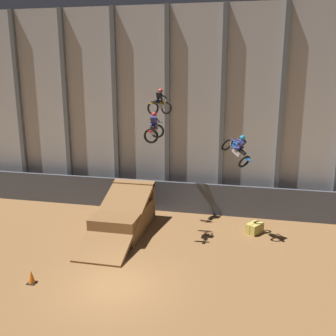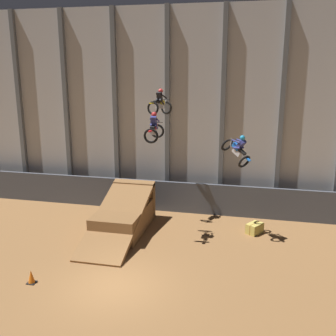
# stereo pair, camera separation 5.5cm
# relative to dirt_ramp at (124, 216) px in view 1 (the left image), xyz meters

# --- Properties ---
(ground_plane) EXTENTS (60.00, 60.00, 0.00)m
(ground_plane) POSITION_rel_dirt_ramp_xyz_m (1.51, -5.80, -0.79)
(ground_plane) COLOR olive
(arena_back_wall) EXTENTS (32.00, 0.40, 12.34)m
(arena_back_wall) POSITION_rel_dirt_ramp_xyz_m (1.51, 4.39, 5.39)
(arena_back_wall) COLOR silver
(arena_back_wall) RESTS_ON ground_plane
(lower_barrier) EXTENTS (31.36, 0.20, 1.92)m
(lower_barrier) POSITION_rel_dirt_ramp_xyz_m (1.51, 3.30, 0.18)
(lower_barrier) COLOR #474C56
(lower_barrier) RESTS_ON ground_plane
(dirt_ramp) EXTENTS (2.46, 6.42, 2.37)m
(dirt_ramp) POSITION_rel_dirt_ramp_xyz_m (0.00, 0.00, 0.00)
(dirt_ramp) COLOR brown
(dirt_ramp) RESTS_ON ground_plane
(rider_bike_left_air) EXTENTS (1.20, 1.79, 1.50)m
(rider_bike_left_air) POSITION_rel_dirt_ramp_xyz_m (1.57, 2.02, 6.01)
(rider_bike_left_air) COLOR black
(rider_bike_center_air) EXTENTS (0.77, 1.76, 1.45)m
(rider_bike_center_air) POSITION_rel_dirt_ramp_xyz_m (1.93, -0.70, 5.02)
(rider_bike_center_air) COLOR black
(rider_bike_right_air) EXTENTS (1.75, 1.65, 1.69)m
(rider_bike_right_air) POSITION_rel_dirt_ramp_xyz_m (6.01, 0.23, 3.96)
(rider_bike_right_air) COLOR black
(traffic_cone_near_ramp) EXTENTS (0.36, 0.36, 0.58)m
(traffic_cone_near_ramp) POSITION_rel_dirt_ramp_xyz_m (-1.97, -6.29, -0.50)
(traffic_cone_near_ramp) COLOR black
(traffic_cone_near_ramp) RESTS_ON ground_plane
(hay_bale_trackside) EXTENTS (1.00, 1.08, 0.57)m
(hay_bale_trackside) POSITION_rel_dirt_ramp_xyz_m (7.09, 0.98, -0.51)
(hay_bale_trackside) COLOR #CCB751
(hay_bale_trackside) RESTS_ON ground_plane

